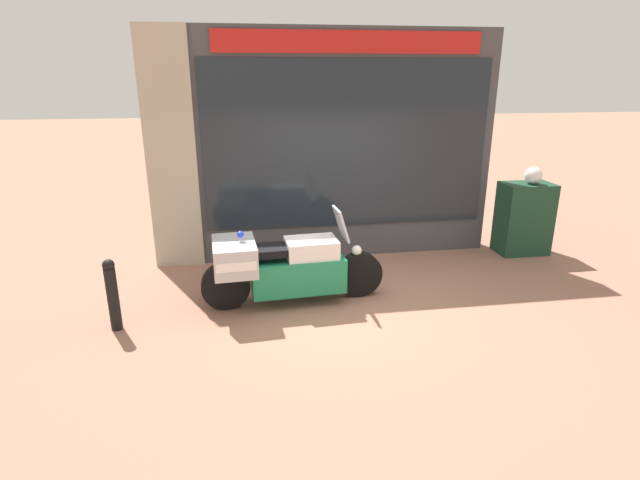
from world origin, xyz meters
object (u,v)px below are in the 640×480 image
(white_helmet, at_px, (534,175))
(street_bollard, at_px, (112,294))
(paramedic_motorcycle, at_px, (281,266))
(utility_cabinet, at_px, (524,218))

(white_helmet, relative_size, street_bollard, 0.31)
(paramedic_motorcycle, height_order, white_helmet, white_helmet)
(utility_cabinet, bearing_deg, street_bollard, -164.05)
(utility_cabinet, distance_m, white_helmet, 0.74)
(paramedic_motorcycle, distance_m, white_helmet, 4.52)
(paramedic_motorcycle, distance_m, street_bollard, 2.06)
(white_helmet, bearing_deg, paramedic_motorcycle, -162.63)
(utility_cabinet, bearing_deg, white_helmet, -35.91)
(paramedic_motorcycle, relative_size, white_helmet, 8.72)
(white_helmet, height_order, street_bollard, white_helmet)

